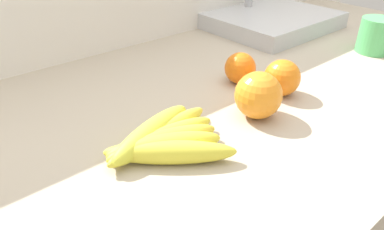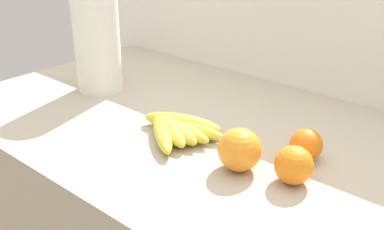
% 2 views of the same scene
% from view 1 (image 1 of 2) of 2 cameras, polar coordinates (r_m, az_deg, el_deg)
% --- Properties ---
extents(wall_back, '(2.09, 0.06, 1.30)m').
position_cam_1_polar(wall_back, '(1.11, -8.40, -0.03)').
color(wall_back, silver).
rests_on(wall_back, ground).
extents(banana_bunch, '(0.21, 0.18, 0.04)m').
position_cam_1_polar(banana_bunch, '(0.54, -4.88, -4.12)').
color(banana_bunch, gold).
rests_on(banana_bunch, counter).
extents(orange_back_right, '(0.07, 0.07, 0.07)m').
position_cam_1_polar(orange_back_right, '(0.75, 7.76, 7.50)').
color(orange_back_right, orange).
rests_on(orange_back_right, counter).
extents(orange_right, '(0.08, 0.08, 0.08)m').
position_cam_1_polar(orange_right, '(0.62, 10.63, 3.15)').
color(orange_right, orange).
rests_on(orange_right, counter).
extents(orange_front, '(0.07, 0.07, 0.07)m').
position_cam_1_polar(orange_front, '(0.71, 14.30, 5.84)').
color(orange_front, orange).
rests_on(orange_front, counter).
extents(sink_basin, '(0.36, 0.29, 0.19)m').
position_cam_1_polar(sink_basin, '(1.13, 12.79, 14.74)').
color(sink_basin, '#B7BABF').
rests_on(sink_basin, counter).
extents(mug, '(0.08, 0.08, 0.09)m').
position_cam_1_polar(mug, '(1.02, 27.55, 11.27)').
color(mug, '#56BF6A').
rests_on(mug, counter).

